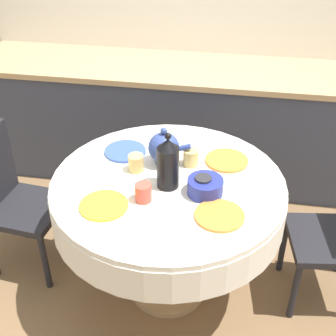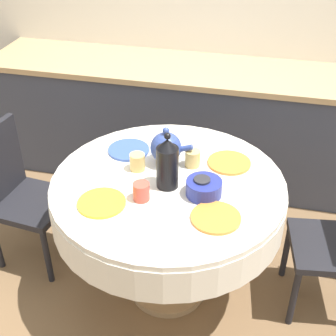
# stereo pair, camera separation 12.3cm
# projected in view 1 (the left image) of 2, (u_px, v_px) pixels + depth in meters

# --- Properties ---
(ground_plane) EXTENTS (12.00, 12.00, 0.00)m
(ground_plane) POSITION_uv_depth(u_px,v_px,m) (168.00, 288.00, 2.77)
(ground_plane) COLOR brown
(kitchen_counter) EXTENTS (3.24, 0.64, 0.88)m
(kitchen_counter) POSITION_uv_depth(u_px,v_px,m) (195.00, 123.00, 3.54)
(kitchen_counter) COLOR #383D4C
(kitchen_counter) RESTS_ON ground_plane
(dining_table) EXTENTS (1.19, 1.19, 0.78)m
(dining_table) POSITION_uv_depth(u_px,v_px,m) (168.00, 202.00, 2.40)
(dining_table) COLOR tan
(dining_table) RESTS_ON ground_plane
(chair_right) EXTENTS (0.44, 0.44, 0.89)m
(chair_right) POSITION_uv_depth(u_px,v_px,m) (13.00, 196.00, 2.71)
(chair_right) COLOR black
(chair_right) RESTS_ON ground_plane
(plate_near_left) EXTENTS (0.23, 0.23, 0.01)m
(plate_near_left) POSITION_uv_depth(u_px,v_px,m) (104.00, 205.00, 2.16)
(plate_near_left) COLOR yellow
(plate_near_left) RESTS_ON dining_table
(cup_near_left) EXTENTS (0.08, 0.08, 0.09)m
(cup_near_left) POSITION_uv_depth(u_px,v_px,m) (143.00, 193.00, 2.18)
(cup_near_left) COLOR #CC4C3D
(cup_near_left) RESTS_ON dining_table
(plate_near_right) EXTENTS (0.23, 0.23, 0.01)m
(plate_near_right) POSITION_uv_depth(u_px,v_px,m) (219.00, 216.00, 2.10)
(plate_near_right) COLOR orange
(plate_near_right) RESTS_ON dining_table
(cup_near_right) EXTENTS (0.08, 0.08, 0.09)m
(cup_near_right) POSITION_uv_depth(u_px,v_px,m) (203.00, 185.00, 2.23)
(cup_near_right) COLOR #28282D
(cup_near_right) RESTS_ON dining_table
(plate_far_left) EXTENTS (0.23, 0.23, 0.01)m
(plate_far_left) POSITION_uv_depth(u_px,v_px,m) (125.00, 151.00, 2.55)
(plate_far_left) COLOR #3856AD
(plate_far_left) RESTS_ON dining_table
(cup_far_left) EXTENTS (0.08, 0.08, 0.09)m
(cup_far_left) POSITION_uv_depth(u_px,v_px,m) (136.00, 163.00, 2.39)
(cup_far_left) COLOR #DBB766
(cup_far_left) RESTS_ON dining_table
(plate_far_right) EXTENTS (0.23, 0.23, 0.01)m
(plate_far_right) POSITION_uv_depth(u_px,v_px,m) (227.00, 161.00, 2.48)
(plate_far_right) COLOR orange
(plate_far_right) RESTS_ON dining_table
(cup_far_right) EXTENTS (0.08, 0.08, 0.09)m
(cup_far_right) POSITION_uv_depth(u_px,v_px,m) (191.00, 157.00, 2.43)
(cup_far_right) COLOR #DBB766
(cup_far_right) RESTS_ON dining_table
(coffee_carafe) EXTENTS (0.11, 0.11, 0.30)m
(coffee_carafe) POSITION_uv_depth(u_px,v_px,m) (168.00, 164.00, 2.23)
(coffee_carafe) COLOR black
(coffee_carafe) RESTS_ON dining_table
(teapot) EXTENTS (0.23, 0.16, 0.21)m
(teapot) POSITION_uv_depth(u_px,v_px,m) (164.00, 148.00, 2.42)
(teapot) COLOR #33478E
(teapot) RESTS_ON dining_table
(fruit_bowl) EXTENTS (0.17, 0.17, 0.08)m
(fruit_bowl) POSITION_uv_depth(u_px,v_px,m) (205.00, 187.00, 2.23)
(fruit_bowl) COLOR navy
(fruit_bowl) RESTS_ON dining_table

